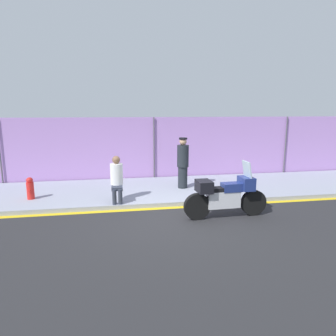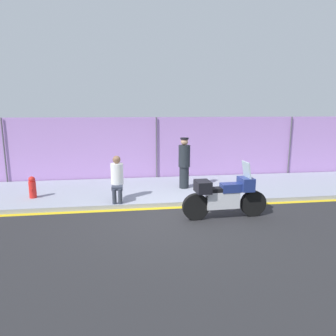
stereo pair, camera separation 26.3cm
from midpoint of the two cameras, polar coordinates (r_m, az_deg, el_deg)
The scene contains 8 objects.
ground_plane at distance 7.97m, azimuth 2.12°, elevation -9.49°, with size 120.00×120.00×0.00m, color #262628.
sidewalk at distance 10.41m, azimuth -0.44°, elevation -4.15°, with size 41.92×3.42×0.13m.
curb_paint_stripe at distance 8.73m, azimuth 1.15°, elevation -7.61°, with size 41.92×0.18×0.01m.
storefront_fence at distance 11.93m, azimuth -1.61°, elevation 3.63°, with size 39.82×0.17×2.51m.
motorcycle at distance 7.95m, azimuth 11.66°, elevation -5.23°, with size 2.27×0.55×1.48m.
officer_standing at distance 10.24m, azimuth 3.85°, elevation 1.03°, with size 0.40×0.40×1.74m.
person_seated_on_curb at distance 8.93m, azimuth -8.86°, elevation -1.52°, with size 0.37×0.68×1.33m.
fire_hydrant at distance 10.00m, azimuth -23.74°, elevation -3.39°, with size 0.21×0.27×0.67m.
Camera 2 is at (-1.21, -7.36, 2.79)m, focal length 32.00 mm.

